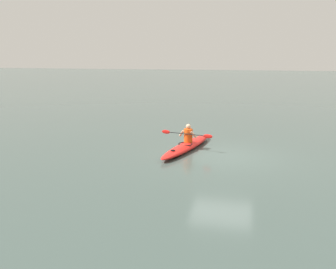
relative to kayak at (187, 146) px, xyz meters
name	(u,v)px	position (x,y,z in m)	size (l,w,h in m)	color
ground_plane	(223,156)	(-1.60, 0.71, -0.16)	(160.00, 160.00, 0.00)	#384742
kayak	(187,146)	(0.00, 0.00, 0.00)	(1.79, 4.72, 0.31)	red
kayaker	(188,134)	(-0.02, -0.08, 0.49)	(2.28, 0.68, 0.79)	#E04C14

